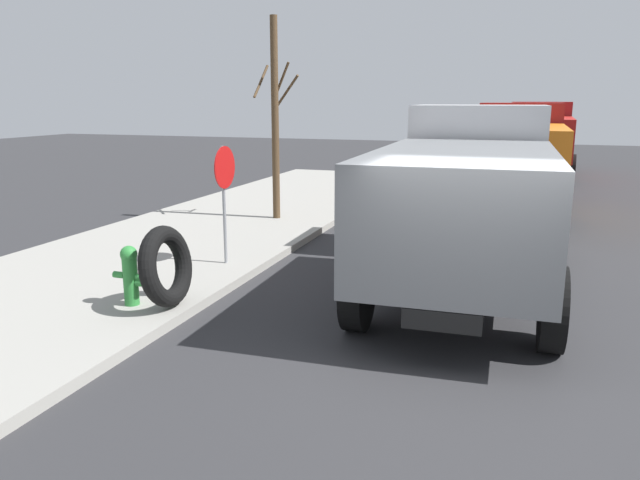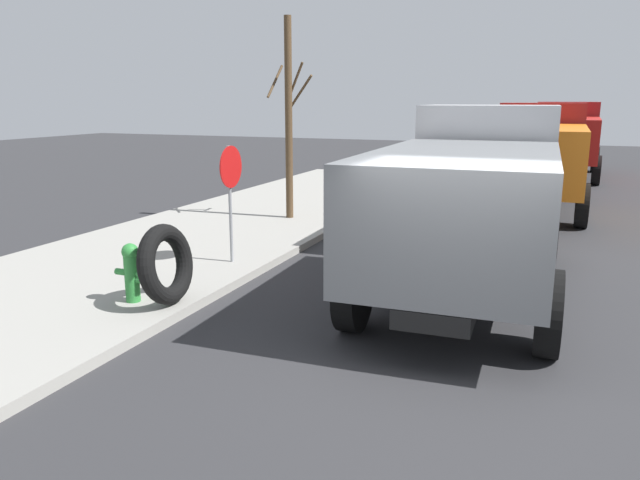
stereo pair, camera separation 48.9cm
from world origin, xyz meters
The scene contains 9 objects.
ground_plane centered at (0.00, 0.00, 0.00)m, with size 80.00×80.00×0.00m, color #2D2D30.
sidewalk_curb centered at (0.00, 6.50, 0.07)m, with size 36.00×5.00×0.15m, color #99968E.
fire_hydrant centered at (0.52, 4.88, 0.63)m, with size 0.25×0.56×0.89m.
loose_tire centered at (0.61, 4.34, 0.76)m, with size 1.19×1.19×0.26m, color black.
stop_sign centered at (3.08, 4.65, 1.64)m, with size 0.76×0.08×2.15m.
dump_truck_gray centered at (3.54, 0.39, 1.61)m, with size 7.06×2.95×3.00m.
dump_truck_orange centered at (12.09, -0.20, 1.61)m, with size 7.00×2.81×3.00m.
dump_truck_red centered at (20.65, -0.89, 1.61)m, with size 7.06×2.94×3.00m.
bare_tree centered at (7.47, 5.49, 2.67)m, with size 0.95×0.99×4.92m.
Camera 2 is at (-6.52, -0.95, 3.11)m, focal length 34.18 mm.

